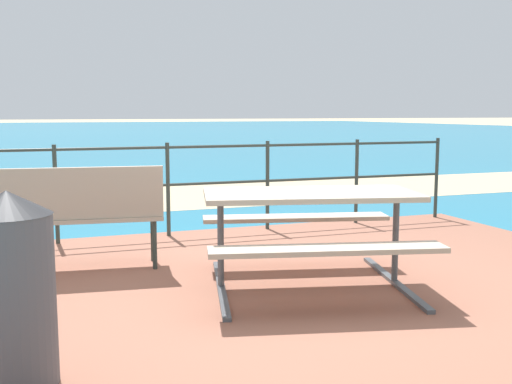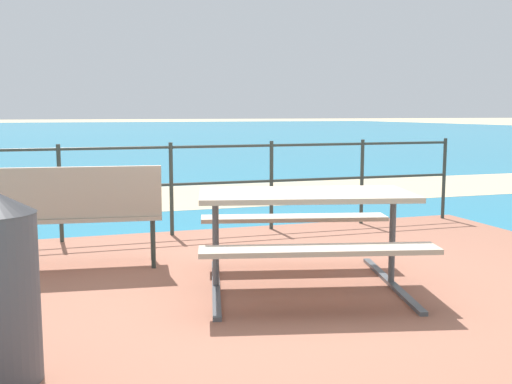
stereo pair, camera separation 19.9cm
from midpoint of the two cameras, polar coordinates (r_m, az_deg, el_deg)
ground_plane at (r=4.82m, az=3.50°, el=-9.76°), size 240.00×240.00×0.00m
patio_paving at (r=4.81m, az=3.51°, el=-9.42°), size 6.40×5.20×0.06m
sea_water at (r=44.28m, az=-17.50°, el=5.35°), size 90.00×90.00×0.01m
beach_strip at (r=10.28m, az=-9.37°, el=-0.53°), size 54.02×3.24×0.01m
picnic_table at (r=4.73m, az=3.89°, el=-2.12°), size 1.94×1.86×0.76m
park_bench at (r=5.43m, az=-17.52°, el=-1.52°), size 1.49×0.59×0.92m
railing_fence at (r=6.90m, az=-4.32°, el=1.51°), size 5.94×0.04×1.04m
trash_bin at (r=3.31m, az=-23.69°, el=-8.39°), size 0.43×0.43×0.99m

